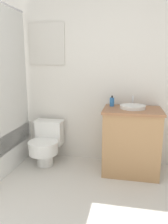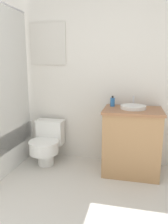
% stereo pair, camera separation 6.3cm
% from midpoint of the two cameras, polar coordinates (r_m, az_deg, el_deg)
% --- Properties ---
extents(wall_back, '(3.47, 0.07, 2.50)m').
position_cam_midpoint_polar(wall_back, '(3.01, -5.26, 11.28)').
color(wall_back, silver).
rests_on(wall_back, ground_plane).
extents(toilet, '(0.38, 0.52, 0.56)m').
position_cam_midpoint_polar(toilet, '(2.98, -10.45, -7.84)').
color(toilet, white).
rests_on(toilet, ground_plane).
extents(vanity, '(0.68, 0.53, 0.79)m').
position_cam_midpoint_polar(vanity, '(2.73, 11.54, -7.35)').
color(vanity, '#AD7F51').
rests_on(vanity, ground_plane).
extents(sink, '(0.30, 0.33, 0.13)m').
position_cam_midpoint_polar(sink, '(2.65, 11.93, 1.34)').
color(sink, white).
rests_on(sink, vanity).
extents(soap_bottle, '(0.06, 0.06, 0.13)m').
position_cam_midpoint_polar(soap_bottle, '(2.75, 6.66, 2.67)').
color(soap_bottle, '#2D6BB2').
rests_on(soap_bottle, vanity).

